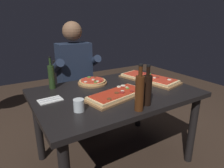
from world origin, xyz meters
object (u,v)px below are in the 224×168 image
object	(u,v)px
vinegar_bottle_green	(140,92)
diner_chair	(74,91)
tumbler_near_camera	(79,106)
pizza_round_far	(92,82)
seated_diner	(76,73)
oil_bottle_amber	(147,89)
dining_table	(115,101)
wine_bottle_dark	(52,76)
pizza_rectangular_front	(117,95)
pizza_rectangular_left	(149,78)

from	to	relation	value
vinegar_bottle_green	diner_chair	world-z (taller)	vinegar_bottle_green
diner_chair	tumbler_near_camera	bearing A→B (deg)	-108.47
pizza_round_far	seated_diner	size ratio (longest dim) A/B	0.22
oil_bottle_amber	diner_chair	distance (m)	1.29
tumbler_near_camera	seated_diner	xyz separation A→B (m)	(0.36, 0.94, -0.04)
dining_table	tumbler_near_camera	distance (m)	0.50
diner_chair	seated_diner	distance (m)	0.28
pizza_round_far	wine_bottle_dark	size ratio (longest dim) A/B	0.97
vinegar_bottle_green	seated_diner	xyz separation A→B (m)	(-0.01, 1.15, -0.13)
dining_table	seated_diner	world-z (taller)	seated_diner
wine_bottle_dark	oil_bottle_amber	bearing A→B (deg)	-55.91
pizza_rectangular_front	tumbler_near_camera	world-z (taller)	tumbler_near_camera
dining_table	vinegar_bottle_green	size ratio (longest dim) A/B	4.24
dining_table	pizza_round_far	world-z (taller)	pizza_round_far
vinegar_bottle_green	diner_chair	size ratio (longest dim) A/B	0.38
dining_table	pizza_rectangular_front	bearing A→B (deg)	-115.72
pizza_rectangular_left	vinegar_bottle_green	bearing A→B (deg)	-137.45
pizza_round_far	vinegar_bottle_green	world-z (taller)	vinegar_bottle_green
pizza_rectangular_front	diner_chair	bearing A→B (deg)	90.67
tumbler_near_camera	oil_bottle_amber	bearing A→B (deg)	-19.17
oil_bottle_amber	diner_chair	bearing A→B (deg)	95.40
dining_table	wine_bottle_dark	distance (m)	0.62
oil_bottle_amber	wine_bottle_dark	bearing A→B (deg)	124.09
wine_bottle_dark	pizza_rectangular_left	bearing A→B (deg)	-16.83
dining_table	vinegar_bottle_green	bearing A→B (deg)	-99.13
dining_table	oil_bottle_amber	bearing A→B (deg)	-83.60
pizza_round_far	wine_bottle_dark	xyz separation A→B (m)	(-0.37, 0.08, 0.09)
pizza_rectangular_left	tumbler_near_camera	size ratio (longest dim) A/B	7.68
vinegar_bottle_green	tumbler_near_camera	xyz separation A→B (m)	(-0.36, 0.21, -0.10)
pizza_rectangular_left	tumbler_near_camera	distance (m)	0.95
wine_bottle_dark	seated_diner	xyz separation A→B (m)	(0.38, 0.37, -0.11)
pizza_round_far	wine_bottle_dark	distance (m)	0.39
dining_table	oil_bottle_amber	distance (m)	0.43
oil_bottle_amber	seated_diner	bearing A→B (deg)	95.98
oil_bottle_amber	tumbler_near_camera	xyz separation A→B (m)	(-0.47, 0.16, -0.08)
dining_table	tumbler_near_camera	bearing A→B (deg)	-154.22
pizza_rectangular_left	vinegar_bottle_green	size ratio (longest dim) A/B	2.02
tumbler_near_camera	seated_diner	bearing A→B (deg)	69.36
pizza_round_far	diner_chair	xyz separation A→B (m)	(0.01, 0.57, -0.27)
dining_table	vinegar_bottle_green	xyz separation A→B (m)	(-0.07, -0.42, 0.23)
pizza_rectangular_front	diner_chair	distance (m)	1.02
dining_table	tumbler_near_camera	xyz separation A→B (m)	(-0.43, -0.21, 0.13)
pizza_rectangular_left	pizza_round_far	distance (m)	0.59
seated_diner	diner_chair	bearing A→B (deg)	90.00
pizza_rectangular_front	pizza_round_far	bearing A→B (deg)	92.68
dining_table	diner_chair	world-z (taller)	diner_chair
wine_bottle_dark	oil_bottle_amber	xyz separation A→B (m)	(0.50, -0.73, 0.01)
diner_chair	dining_table	bearing A→B (deg)	-85.04
oil_bottle_amber	pizza_rectangular_left	bearing A→B (deg)	46.27
diner_chair	seated_diner	xyz separation A→B (m)	(0.00, -0.12, 0.26)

